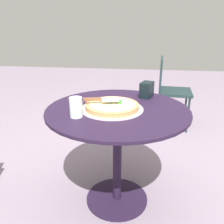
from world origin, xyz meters
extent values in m
plane|color=gray|center=(0.00, 0.00, 0.00)|extent=(10.00, 10.00, 0.00)
cylinder|color=#22162D|center=(0.00, 0.00, 0.68)|extent=(0.88, 0.88, 0.02)
cylinder|color=#22162D|center=(0.00, 0.00, 0.34)|extent=(0.06, 0.06, 0.65)
cylinder|color=#22162D|center=(0.00, 0.00, 0.01)|extent=(0.43, 0.43, 0.02)
cylinder|color=silver|center=(0.01, -0.03, 0.69)|extent=(0.38, 0.38, 0.00)
cylinder|color=tan|center=(0.01, -0.03, 0.70)|extent=(0.32, 0.32, 0.03)
cylinder|color=beige|center=(0.01, -0.03, 0.72)|extent=(0.28, 0.28, 0.00)
sphere|color=#3A7521|center=(0.01, 0.01, 0.72)|extent=(0.02, 0.02, 0.02)
sphere|color=silver|center=(-0.08, 0.04, 0.72)|extent=(0.01, 0.01, 0.01)
sphere|color=#34742C|center=(-0.02, -0.04, 0.72)|extent=(0.02, 0.02, 0.02)
sphere|color=#386F2F|center=(-0.01, -0.04, 0.72)|extent=(0.02, 0.02, 0.02)
sphere|color=#327326|center=(0.01, 0.01, 0.73)|extent=(0.02, 0.02, 0.02)
sphere|color=#246D28|center=(-0.03, 0.01, 0.72)|extent=(0.02, 0.02, 0.02)
cube|color=silver|center=(0.00, -0.05, 0.74)|extent=(0.10, 0.12, 0.00)
cube|color=brown|center=(0.03, -0.15, 0.75)|extent=(0.04, 0.11, 0.02)
cylinder|color=white|center=(0.16, -0.21, 0.74)|extent=(0.07, 0.07, 0.11)
cube|color=black|center=(-0.26, 0.17, 0.74)|extent=(0.13, 0.10, 0.11)
cube|color=#1C2D2F|center=(-1.36, 0.51, 0.43)|extent=(0.39, 0.39, 0.03)
cube|color=#1C2D2F|center=(-1.37, 0.34, 0.63)|extent=(0.37, 0.05, 0.37)
cylinder|color=#1C2D2F|center=(-1.50, 0.68, 0.21)|extent=(0.02, 0.02, 0.41)
cylinder|color=#1C2D2F|center=(-1.20, 0.66, 0.21)|extent=(0.02, 0.02, 0.41)
cylinder|color=#1C2D2F|center=(-1.52, 0.37, 0.21)|extent=(0.02, 0.02, 0.41)
cylinder|color=#1C2D2F|center=(-1.22, 0.35, 0.21)|extent=(0.02, 0.02, 0.41)
camera|label=1|loc=(1.36, 0.15, 1.18)|focal=38.41mm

